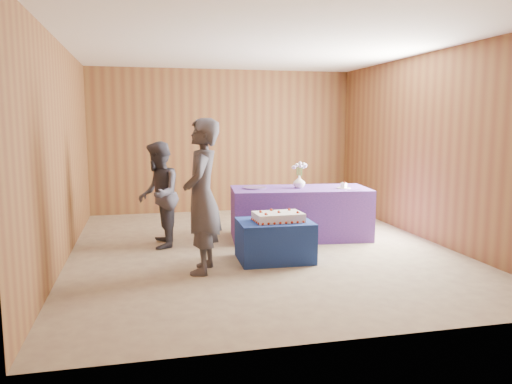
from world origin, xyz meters
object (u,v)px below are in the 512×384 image
object	(u,v)px
sheet_cake	(278,217)
guest_left	(202,196)
cake_table	(275,240)
guest_right	(158,195)
vase	(299,182)
serving_table	(300,213)

from	to	relation	value
sheet_cake	guest_left	bearing A→B (deg)	-167.43
cake_table	sheet_cake	size ratio (longest dim) A/B	1.42
cake_table	guest_left	world-z (taller)	guest_left
cake_table	guest_right	size ratio (longest dim) A/B	0.62
vase	guest_right	bearing A→B (deg)	-177.69
guest_left	guest_right	distance (m)	1.37
sheet_cake	vase	xyz separation A→B (m)	(0.63, 1.11, 0.29)
guest_right	sheet_cake	bearing A→B (deg)	57.58
serving_table	guest_right	world-z (taller)	guest_right
cake_table	vase	size ratio (longest dim) A/B	4.92
guest_left	sheet_cake	bearing A→B (deg)	120.63
cake_table	sheet_cake	world-z (taller)	sheet_cake
serving_table	guest_left	distance (m)	2.18
serving_table	guest_left	bearing A→B (deg)	-133.21
serving_table	guest_right	bearing A→B (deg)	-171.22
vase	guest_right	size ratio (longest dim) A/B	0.13
sheet_cake	vase	world-z (taller)	vase
cake_table	guest_right	world-z (taller)	guest_right
serving_table	sheet_cake	bearing A→B (deg)	-113.63
serving_table	vase	xyz separation A→B (m)	(-0.02, -0.00, 0.47)
serving_table	guest_right	distance (m)	2.09
vase	guest_left	size ratio (longest dim) A/B	0.10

